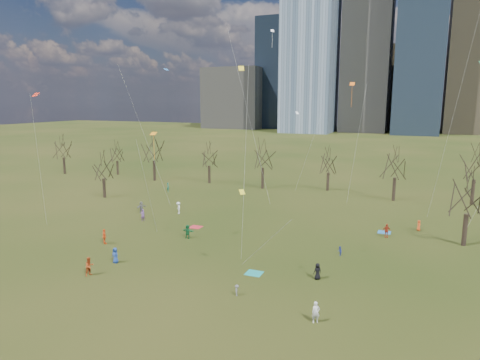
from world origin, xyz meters
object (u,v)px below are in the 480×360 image
at_px(blanket_teal, 254,273).
at_px(person_2, 89,266).
at_px(person_4, 104,237).
at_px(blanket_navy, 384,232).
at_px(blanket_crimson, 196,227).
at_px(person_1, 316,312).
at_px(person_0, 115,255).

height_order(blanket_teal, person_2, person_2).
distance_m(person_2, person_4, 9.36).
distance_m(blanket_navy, person_4, 35.07).
relative_size(blanket_navy, blanket_crimson, 1.00).
xyz_separation_m(person_1, person_4, (-27.25, 8.38, 0.07)).
height_order(blanket_crimson, person_2, person_2).
bearing_deg(person_2, blanket_crimson, 7.98).
height_order(person_1, person_4, person_4).
bearing_deg(person_0, blanket_navy, 51.50).
height_order(blanket_navy, blanket_crimson, same).
distance_m(blanket_crimson, person_1, 27.71).
bearing_deg(person_2, person_1, -77.34).
distance_m(blanket_teal, person_2, 16.08).
relative_size(blanket_teal, person_1, 0.95).
relative_size(blanket_crimson, person_2, 0.86).
bearing_deg(person_4, blanket_navy, -114.36).
bearing_deg(person_4, blanket_teal, -148.42).
xyz_separation_m(blanket_teal, person_0, (-14.44, -3.01, 0.81)).
bearing_deg(blanket_navy, person_2, -134.86).
distance_m(person_1, person_2, 22.36).
relative_size(blanket_teal, person_2, 0.86).
height_order(blanket_crimson, person_0, person_0).
xyz_separation_m(person_0, person_2, (-0.18, -3.62, 0.10)).
bearing_deg(person_4, person_1, -161.55).
bearing_deg(person_2, person_0, 10.81).
distance_m(blanket_crimson, person_2, 18.29).
bearing_deg(blanket_crimson, blanket_teal, -42.06).
bearing_deg(person_4, person_0, 174.89).
relative_size(blanket_navy, person_0, 0.97).
xyz_separation_m(person_1, person_2, (-22.36, 0.41, 0.08)).
bearing_deg(blanket_crimson, person_4, -123.35).
xyz_separation_m(person_2, person_4, (-4.89, 7.97, -0.01)).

